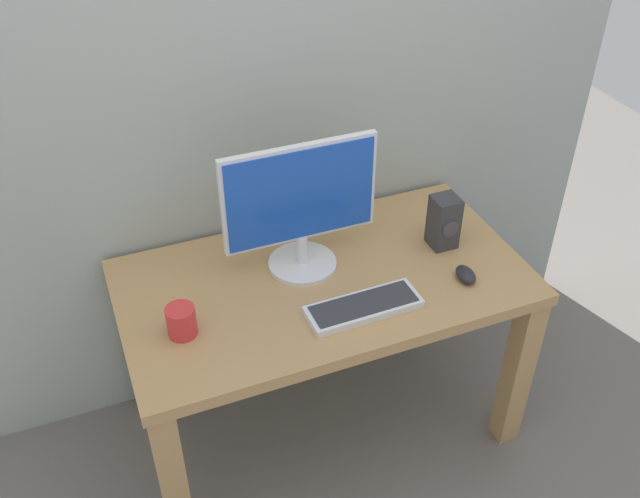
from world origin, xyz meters
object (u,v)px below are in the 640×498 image
object	(u,v)px
monitor	(300,205)
coffee_mug	(181,321)
desk	(323,306)
keyboard_primary	(364,307)
mouse	(466,275)
speaker_right	(444,222)

from	to	relation	value
monitor	coffee_mug	world-z (taller)	monitor
desk	keyboard_primary	world-z (taller)	keyboard_primary
mouse	speaker_right	bearing A→B (deg)	87.51
coffee_mug	monitor	bearing A→B (deg)	22.14
monitor	coffee_mug	bearing A→B (deg)	-157.86
keyboard_primary	speaker_right	size ratio (longest dim) A/B	1.92
speaker_right	coffee_mug	distance (m)	0.94
monitor	mouse	distance (m)	0.58
desk	monitor	size ratio (longest dim) A/B	2.61
mouse	coffee_mug	world-z (taller)	coffee_mug
monitor	speaker_right	world-z (taller)	monitor
speaker_right	keyboard_primary	bearing A→B (deg)	-151.82
mouse	keyboard_primary	bearing A→B (deg)	-173.84
keyboard_primary	mouse	world-z (taller)	mouse
desk	keyboard_primary	size ratio (longest dim) A/B	3.66
keyboard_primary	coffee_mug	size ratio (longest dim) A/B	3.75
monitor	mouse	xyz separation A→B (m)	(0.47, -0.27, -0.22)
monitor	coffee_mug	distance (m)	0.52
monitor	speaker_right	size ratio (longest dim) A/B	2.69
mouse	coffee_mug	size ratio (longest dim) A/B	0.95
speaker_right	monitor	bearing A→B (deg)	171.09
desk	monitor	distance (m)	0.37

